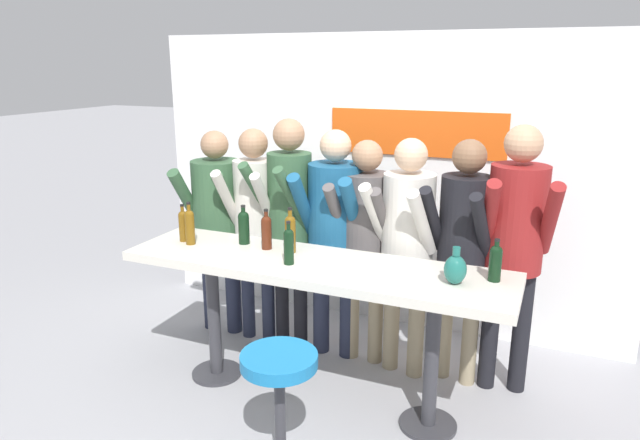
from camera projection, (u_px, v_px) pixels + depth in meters
ground_plane at (314, 398)px, 3.88m from camera, size 40.00×40.00×0.00m
back_wall at (382, 182)px, 4.81m from camera, size 4.12×0.12×2.44m
tasting_table at (314, 282)px, 3.65m from camera, size 2.52×0.65×0.99m
bar_stool at (280, 397)px, 3.01m from camera, size 0.43×0.43×0.75m
person_far_left at (217, 212)px, 4.60m from camera, size 0.49×0.58×1.69m
person_left at (255, 212)px, 4.44m from camera, size 0.42×0.54×1.72m
person_center_left at (289, 208)px, 4.30m from camera, size 0.47×0.60×1.81m
person_center at (334, 221)px, 4.18m from camera, size 0.48×0.57×1.75m
person_center_right at (365, 228)px, 4.11m from camera, size 0.41×0.52×1.69m
person_right at (407, 233)px, 3.93m from camera, size 0.49×0.60×1.72m
person_far_right at (463, 236)px, 3.82m from camera, size 0.47×0.58×1.73m
person_rightmost at (515, 232)px, 3.69m from camera, size 0.50×0.62×1.84m
wine_bottle_0 at (244, 226)px, 3.94m from camera, size 0.08×0.08×0.28m
wine_bottle_1 at (266, 231)px, 3.83m from camera, size 0.07×0.07×0.28m
wine_bottle_2 at (190, 225)px, 3.92m from camera, size 0.07×0.07×0.30m
wine_bottle_3 at (289, 245)px, 3.54m from camera, size 0.06×0.06×0.28m
wine_bottle_4 at (495, 261)px, 3.27m from camera, size 0.07×0.07×0.25m
wine_bottle_5 at (290, 232)px, 3.76m from camera, size 0.07×0.07×0.31m
wine_bottle_6 at (183, 224)px, 4.00m from camera, size 0.06×0.06×0.27m
decorative_vase at (455, 269)px, 3.24m from camera, size 0.13×0.13×0.22m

